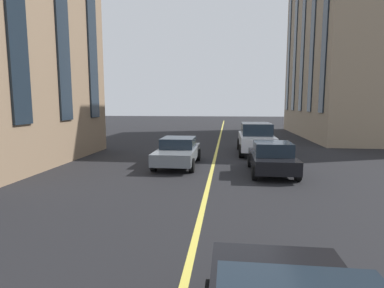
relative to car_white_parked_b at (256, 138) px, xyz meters
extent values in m
cube|color=#D8C64C|center=(-2.58, 2.41, -0.96)|extent=(80.00, 0.16, 0.01)
cube|color=silver|center=(0.00, 0.00, -0.19)|extent=(4.70, 1.95, 0.80)
cube|color=#19232D|center=(0.00, 0.00, 0.56)|extent=(2.59, 1.72, 0.70)
cylinder|color=black|center=(1.55, 0.94, -0.59)|extent=(0.76, 0.27, 0.76)
cylinder|color=black|center=(1.55, -0.94, -0.59)|extent=(0.76, 0.27, 0.76)
cylinder|color=black|center=(-1.55, 0.94, -0.59)|extent=(0.76, 0.27, 0.76)
cylinder|color=black|center=(-1.55, -0.94, -0.59)|extent=(0.76, 0.27, 0.76)
cube|color=black|center=(-5.40, -0.21, -0.39)|extent=(3.90, 1.75, 0.55)
cube|color=#19232D|center=(-5.59, -0.21, 0.16)|extent=(1.64, 1.54, 0.55)
cylinder|color=black|center=(-4.11, 0.63, -0.67)|extent=(0.60, 0.21, 0.60)
cylinder|color=black|center=(-4.11, -1.05, -0.67)|extent=(0.60, 0.21, 0.60)
cylinder|color=black|center=(-6.69, 0.63, -0.67)|extent=(0.60, 0.21, 0.60)
cylinder|color=black|center=(-6.69, -1.05, -0.67)|extent=(0.60, 0.21, 0.60)
cube|color=slate|center=(-4.17, 4.14, -0.37)|extent=(4.40, 1.80, 0.55)
cube|color=#19232D|center=(-3.95, 4.14, 0.15)|extent=(1.85, 1.58, 0.50)
cylinder|color=black|center=(-5.62, 3.28, -0.65)|extent=(0.64, 0.22, 0.64)
cylinder|color=black|center=(-5.62, 5.01, -0.65)|extent=(0.64, 0.22, 0.64)
cylinder|color=black|center=(-2.72, 3.28, -0.65)|extent=(0.64, 0.22, 0.64)
cylinder|color=black|center=(-2.72, 5.01, -0.65)|extent=(0.64, 0.22, 0.64)
cube|color=#19232D|center=(-0.75, 9.86, 7.24)|extent=(1.10, 0.10, 12.00)
cube|color=gray|center=(11.23, -11.63, 7.55)|extent=(16.56, 13.08, 17.04)
cube|color=#19232D|center=(4.61, -5.04, 7.89)|extent=(1.10, 0.10, 12.95)
cube|color=#19232D|center=(7.92, -5.04, 7.89)|extent=(1.10, 0.10, 12.95)
cube|color=#19232D|center=(11.23, -5.04, 7.89)|extent=(1.10, 0.10, 12.95)
cube|color=#19232D|center=(14.54, -5.04, 7.89)|extent=(1.10, 0.10, 12.95)
cube|color=#19232D|center=(17.85, -5.04, 7.89)|extent=(1.10, 0.10, 12.95)
camera|label=1|loc=(-18.89, 1.72, 2.05)|focal=28.66mm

